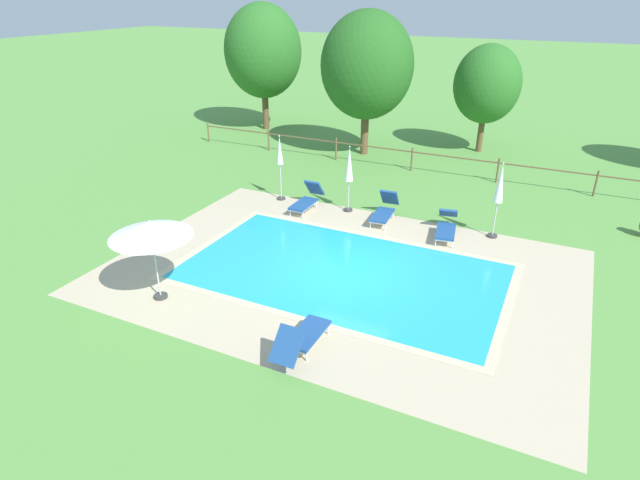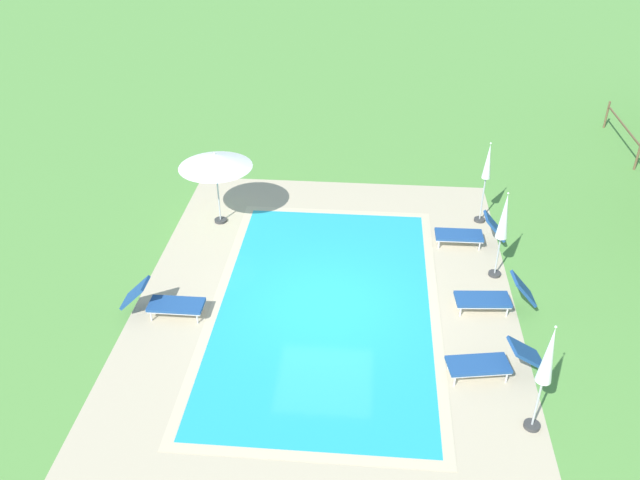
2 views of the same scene
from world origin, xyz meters
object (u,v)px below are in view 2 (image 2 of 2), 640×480
sun_lounger_north_near_steps (494,297)px  patio_umbrella_closed_row_west (548,361)px  patio_umbrella_closed_row_mid_west (504,221)px  patio_umbrella_open_foreground (215,161)px  sun_lounger_north_far (469,233)px  sun_lounger_north_mid (492,362)px  sun_lounger_north_end (164,302)px  patio_umbrella_closed_row_mid_east (487,169)px

sun_lounger_north_near_steps → patio_umbrella_closed_row_west: patio_umbrella_closed_row_west is taller
patio_umbrella_closed_row_west → patio_umbrella_closed_row_mid_west: 5.14m
patio_umbrella_open_foreground → sun_lounger_north_far: bearing=84.6°
sun_lounger_north_mid → patio_umbrella_open_foreground: size_ratio=0.94×
sun_lounger_north_far → sun_lounger_north_end: sun_lounger_north_far is taller
patio_umbrella_open_foreground → patio_umbrella_closed_row_west: size_ratio=0.88×
sun_lounger_north_end → patio_umbrella_closed_row_mid_east: 9.57m
patio_umbrella_open_foreground → sun_lounger_north_mid: bearing=50.4°
sun_lounger_north_far → sun_lounger_north_end: size_ratio=0.97×
sun_lounger_north_far → patio_umbrella_open_foreground: patio_umbrella_open_foreground is taller
patio_umbrella_closed_row_west → patio_umbrella_closed_row_mid_east: size_ratio=1.01×
sun_lounger_north_mid → sun_lounger_north_end: sun_lounger_north_end is taller
sun_lounger_north_end → patio_umbrella_closed_row_mid_west: (-2.32, 8.05, 1.25)m
sun_lounger_north_mid → patio_umbrella_open_foreground: bearing=-129.6°
sun_lounger_north_near_steps → sun_lounger_north_far: same height
patio_umbrella_closed_row_west → sun_lounger_north_mid: bearing=-156.2°
sun_lounger_north_near_steps → patio_umbrella_closed_row_mid_west: 1.95m
sun_lounger_north_near_steps → patio_umbrella_open_foreground: bearing=-115.7°
sun_lounger_north_far → patio_umbrella_closed_row_mid_west: (1.43, 0.54, 1.24)m
patio_umbrella_closed_row_mid_west → patio_umbrella_closed_row_west: bearing=0.1°
patio_umbrella_open_foreground → patio_umbrella_closed_row_west: bearing=46.7°
sun_lounger_north_end → patio_umbrella_closed_row_west: size_ratio=0.76×
sun_lounger_north_end → patio_umbrella_closed_row_mid_east: bearing=122.6°
patio_umbrella_closed_row_mid_east → patio_umbrella_open_foreground: bearing=-84.9°
patio_umbrella_closed_row_west → patio_umbrella_closed_row_mid_west: patio_umbrella_closed_row_west is taller
sun_lounger_north_mid → sun_lounger_north_far: 5.17m
patio_umbrella_open_foreground → patio_umbrella_closed_row_mid_west: size_ratio=0.91×
sun_lounger_north_far → patio_umbrella_open_foreground: (-0.68, -7.13, 1.58)m
sun_lounger_north_end → patio_umbrella_open_foreground: patio_umbrella_open_foreground is taller
sun_lounger_north_far → sun_lounger_north_end: (3.75, -7.51, -0.01)m
patio_umbrella_closed_row_mid_west → sun_lounger_north_near_steps: bearing=-9.7°
patio_umbrella_closed_row_west → patio_umbrella_closed_row_mid_east: bearing=-179.5°
sun_lounger_north_mid → patio_umbrella_closed_row_west: patio_umbrella_closed_row_west is taller
sun_lounger_north_near_steps → patio_umbrella_closed_row_west: bearing=4.1°
patio_umbrella_closed_row_west → patio_umbrella_closed_row_mid_east: patio_umbrella_closed_row_west is taller
sun_lounger_north_end → patio_umbrella_closed_row_west: patio_umbrella_closed_row_west is taller
sun_lounger_north_far → patio_umbrella_closed_row_mid_east: patio_umbrella_closed_row_mid_east is taller
sun_lounger_north_far → sun_lounger_north_mid: bearing=-0.7°
sun_lounger_north_end → patio_umbrella_closed_row_mid_west: size_ratio=0.79×
sun_lounger_north_mid → patio_umbrella_open_foreground: (-5.85, -7.07, 1.61)m
sun_lounger_north_end → patio_umbrella_open_foreground: (-4.42, 0.38, 1.59)m
sun_lounger_north_mid → patio_umbrella_closed_row_mid_east: bearing=175.2°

